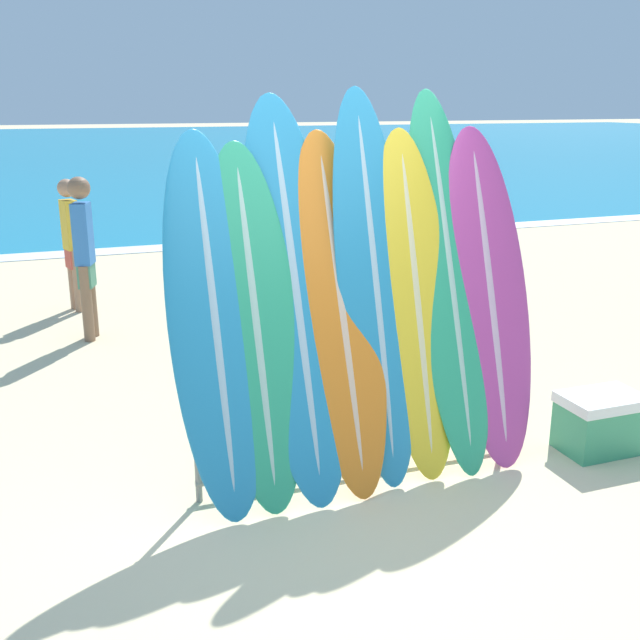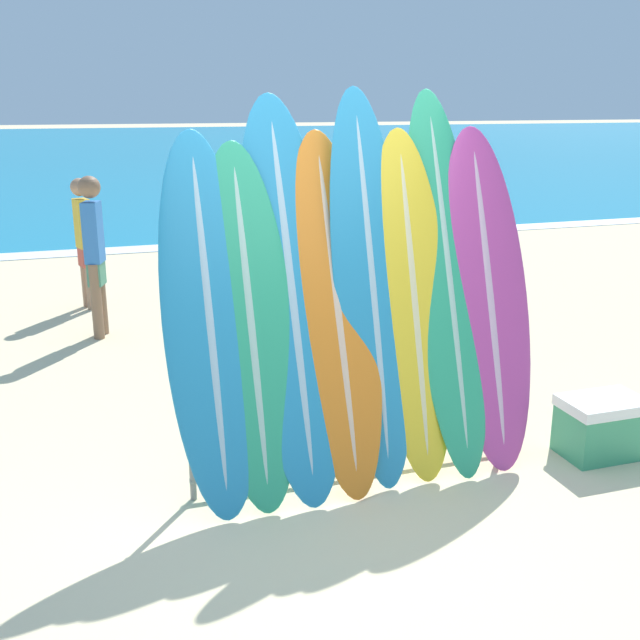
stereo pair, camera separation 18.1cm
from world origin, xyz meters
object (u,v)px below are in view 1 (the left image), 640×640
at_px(surfboard_slot_1, 255,325).
at_px(cooler_box, 600,422).
at_px(surfboard_rack, 363,410).
at_px(person_mid_beach, 85,252).
at_px(person_near_water, 283,249).
at_px(surfboard_slot_4, 375,287).
at_px(surfboard_slot_5, 416,304).
at_px(surfboard_slot_7, 488,296).
at_px(person_far_right, 366,214).
at_px(surfboard_slot_0, 214,322).
at_px(surfboard_slot_6, 449,280).
at_px(surfboard_slot_3, 340,311).
at_px(surfboard_slot_2, 295,295).
at_px(person_far_left, 71,240).

height_order(surfboard_slot_1, cooler_box, surfboard_slot_1).
xyz_separation_m(surfboard_rack, person_mid_beach, (-1.47, 3.61, 0.45)).
distance_m(surfboard_rack, cooler_box, 1.71).
height_order(surfboard_rack, person_near_water, person_near_water).
height_order(surfboard_slot_4, surfboard_slot_5, surfboard_slot_4).
xyz_separation_m(surfboard_slot_1, cooler_box, (2.35, -0.33, -0.86)).
relative_size(surfboard_slot_7, person_mid_beach, 1.34).
bearing_deg(surfboard_slot_4, surfboard_slot_7, -3.02).
relative_size(person_mid_beach, person_far_right, 0.94).
height_order(surfboard_slot_0, cooler_box, surfboard_slot_0).
height_order(surfboard_slot_0, person_near_water, surfboard_slot_0).
bearing_deg(surfboard_slot_6, person_far_right, 73.03).
xyz_separation_m(surfboard_slot_3, surfboard_slot_7, (1.05, -0.02, 0.01)).
bearing_deg(surfboard_slot_5, surfboard_slot_3, 177.22).
bearing_deg(person_far_right, surfboard_rack, 117.95).
bearing_deg(surfboard_slot_5, surfboard_slot_6, 10.67).
bearing_deg(surfboard_slot_0, surfboard_slot_7, -0.54).
distance_m(surfboard_slot_2, person_far_left, 4.80).
distance_m(surfboard_slot_0, surfboard_slot_3, 0.80).
xyz_separation_m(person_near_water, cooler_box, (1.38, -2.89, -0.79)).
xyz_separation_m(surfboard_slot_7, person_far_right, (1.11, 4.60, -0.14)).
relative_size(surfboard_slot_7, person_far_right, 1.26).
bearing_deg(cooler_box, surfboard_rack, 171.36).
relative_size(surfboard_slot_5, person_far_left, 1.45).
xyz_separation_m(surfboard_slot_2, person_far_left, (-1.15, 4.65, -0.38)).
height_order(surfboard_rack, person_far_left, person_far_left).
bearing_deg(surfboard_slot_5, surfboard_slot_2, 174.32).
bearing_deg(cooler_box, surfboard_slot_4, 166.94).
height_order(surfboard_rack, person_mid_beach, person_mid_beach).
bearing_deg(surfboard_slot_2, person_far_left, 103.91).
relative_size(surfboard_slot_2, surfboard_slot_4, 0.98).
distance_m(surfboard_slot_4, surfboard_slot_6, 0.53).
bearing_deg(person_far_right, surfboard_slot_2, 113.23).
bearing_deg(person_mid_beach, surfboard_slot_5, -135.23).
height_order(surfboard_slot_6, person_mid_beach, surfboard_slot_6).
relative_size(person_far_right, cooler_box, 3.14).
xyz_separation_m(surfboard_slot_5, person_far_left, (-1.94, 4.73, -0.27)).
relative_size(surfboard_slot_1, person_far_right, 1.22).
relative_size(surfboard_slot_2, surfboard_slot_3, 1.10).
xyz_separation_m(surfboard_slot_3, person_far_left, (-1.43, 4.70, -0.27)).
xyz_separation_m(surfboard_slot_2, surfboard_slot_6, (1.05, -0.03, 0.01)).
bearing_deg(surfboard_rack, surfboard_slot_6, 10.01).
bearing_deg(surfboard_slot_6, surfboard_slot_0, -178.85).
height_order(surfboard_slot_3, person_near_water, surfboard_slot_3).
distance_m(surfboard_slot_4, person_near_water, 2.54).
distance_m(surfboard_slot_0, surfboard_slot_1, 0.25).
height_order(surfboard_slot_1, person_far_right, surfboard_slot_1).
relative_size(surfboard_slot_0, person_mid_beach, 1.34).
relative_size(surfboard_rack, person_far_right, 1.25).
bearing_deg(surfboard_slot_2, surfboard_slot_4, -3.96).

